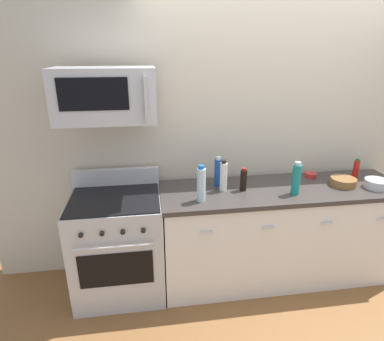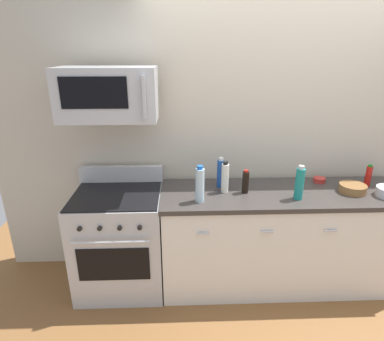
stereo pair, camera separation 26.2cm
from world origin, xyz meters
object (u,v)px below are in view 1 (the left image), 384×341
object	(u,v)px
bottle_hot_sauce_red	(356,169)
bowl_red_small	(310,175)
bottle_soda_blue	(218,172)
bowl_wooden_salad	(343,182)
bottle_soy_sauce_dark	(243,180)
bottle_sparkling_teal	(296,179)
microwave	(106,95)
bottle_water_clear	(201,184)
bowl_steel_prep	(377,184)
bottle_vinegar_white	(223,176)
range_oven	(119,244)

from	to	relation	value
bottle_hot_sauce_red	bowl_red_small	size ratio (longest dim) A/B	1.85
bottle_soda_blue	bowl_wooden_salad	size ratio (longest dim) A/B	1.22
bottle_soy_sauce_dark	bowl_red_small	distance (m)	0.76
bottle_sparkling_teal	bowl_red_small	size ratio (longest dim) A/B	2.66
bottle_soda_blue	bottle_hot_sauce_red	bearing A→B (deg)	-1.25
microwave	bottle_water_clear	size ratio (longest dim) A/B	2.45
bottle_hot_sauce_red	bowl_wooden_salad	size ratio (longest dim) A/B	0.90
bowl_steel_prep	bowl_red_small	bearing A→B (deg)	143.97
bottle_sparkling_teal	bottle_vinegar_white	size ratio (longest dim) A/B	1.04
bottle_soy_sauce_dark	bowl_red_small	world-z (taller)	bottle_soy_sauce_dark
bottle_vinegar_white	bottle_water_clear	bearing A→B (deg)	-141.59
bottle_water_clear	bowl_steel_prep	size ratio (longest dim) A/B	1.51
bottle_water_clear	bottle_hot_sauce_red	bearing A→B (deg)	9.73
bowl_red_small	bottle_vinegar_white	bearing A→B (deg)	-168.49
microwave	bowl_red_small	bearing A→B (deg)	4.97
microwave	bottle_hot_sauce_red	world-z (taller)	microwave
microwave	bottle_soy_sauce_dark	distance (m)	1.32
microwave	bowl_steel_prep	distance (m)	2.42
bottle_sparkling_teal	range_oven	bearing A→B (deg)	174.62
bottle_hot_sauce_red	bottle_vinegar_white	bearing A→B (deg)	-176.35
range_oven	bottle_vinegar_white	xyz separation A→B (m)	(0.92, 0.02, 0.58)
bowl_red_small	bowl_steel_prep	distance (m)	0.56
bottle_hot_sauce_red	bottle_water_clear	bearing A→B (deg)	-170.27
bowl_red_small	bottle_sparkling_teal	bearing A→B (deg)	-132.95
bottle_vinegar_white	bottle_soy_sauce_dark	xyz separation A→B (m)	(0.17, -0.02, -0.03)
bowl_red_small	bowl_steel_prep	bearing A→B (deg)	-36.03
bottle_water_clear	range_oven	bearing A→B (deg)	167.22
bottle_vinegar_white	bottle_soda_blue	world-z (taller)	bottle_vinegar_white
bottle_water_clear	bowl_wooden_salad	world-z (taller)	bottle_water_clear
bottle_vinegar_white	range_oven	bearing A→B (deg)	-178.78
microwave	bottle_soda_blue	world-z (taller)	microwave
bottle_sparkling_teal	bottle_soda_blue	bearing A→B (deg)	155.73
bottle_soda_blue	bowl_wooden_salad	xyz separation A→B (m)	(1.12, -0.16, -0.09)
bottle_hot_sauce_red	bowl_wooden_salad	distance (m)	0.25
bottle_sparkling_teal	bottle_soda_blue	distance (m)	0.66
microwave	bottle_soda_blue	distance (m)	1.14
range_oven	bottle_soda_blue	world-z (taller)	bottle_soda_blue
bottle_water_clear	bowl_steel_prep	xyz separation A→B (m)	(1.58, 0.04, -0.10)
bottle_vinegar_white	bottle_soda_blue	distance (m)	0.11
bottle_soy_sauce_dark	bottle_hot_sauce_red	size ratio (longest dim) A/B	1.03
bottle_vinegar_white	bottle_hot_sauce_red	xyz separation A→B (m)	(1.30, 0.08, -0.04)
bottle_sparkling_teal	bowl_wooden_salad	bearing A→B (deg)	12.28
bottle_water_clear	bottle_hot_sauce_red	xyz separation A→B (m)	(1.52, 0.26, -0.05)
bottle_soy_sauce_dark	bottle_soda_blue	bearing A→B (deg)	145.80
range_oven	bottle_vinegar_white	bearing A→B (deg)	1.22
range_oven	bowl_steel_prep	xyz separation A→B (m)	(2.28, -0.12, 0.49)
bottle_vinegar_white	bottle_soy_sauce_dark	world-z (taller)	bottle_vinegar_white
bowl_red_small	bottle_soda_blue	bearing A→B (deg)	-175.52
microwave	bottle_hot_sauce_red	xyz separation A→B (m)	(2.22, 0.06, -0.74)
bottle_hot_sauce_red	bowl_wooden_salad	bearing A→B (deg)	-146.57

